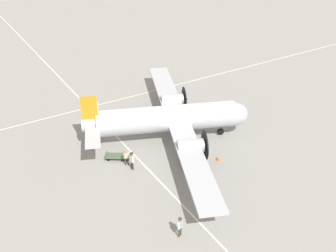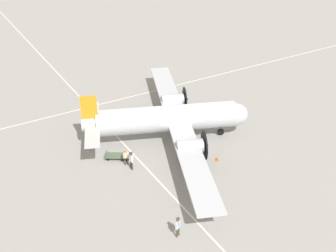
{
  "view_description": "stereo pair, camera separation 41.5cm",
  "coord_description": "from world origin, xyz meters",
  "px_view_note": "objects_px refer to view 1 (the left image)",
  "views": [
    {
      "loc": [
        31.13,
        -18.96,
        22.6
      ],
      "look_at": [
        0.0,
        0.0,
        1.54
      ],
      "focal_mm": 45.0,
      "sensor_mm": 36.0,
      "label": 1
    },
    {
      "loc": [
        31.34,
        -18.61,
        22.6
      ],
      "look_at": [
        0.0,
        0.0,
        1.54
      ],
      "focal_mm": 45.0,
      "sensor_mm": 36.0,
      "label": 2
    }
  ],
  "objects_px": {
    "passenger_boarding": "(127,156)",
    "ramp_agent": "(132,159)",
    "suitcase_near_door": "(125,155)",
    "airliner_main": "(172,118)",
    "baggage_cart": "(118,156)",
    "crew_foreground": "(180,225)",
    "traffic_cone": "(218,158)",
    "suitcase_upright_spare": "(126,155)"
  },
  "relations": [
    {
      "from": "airliner_main",
      "to": "crew_foreground",
      "type": "xyz_separation_m",
      "value": [
        11.92,
        -6.69,
        -1.32
      ]
    },
    {
      "from": "airliner_main",
      "to": "traffic_cone",
      "type": "height_order",
      "value": "airliner_main"
    },
    {
      "from": "airliner_main",
      "to": "suitcase_near_door",
      "type": "distance_m",
      "value": 5.99
    },
    {
      "from": "crew_foreground",
      "to": "traffic_cone",
      "type": "relative_size",
      "value": 3.62
    },
    {
      "from": "ramp_agent",
      "to": "suitcase_near_door",
      "type": "relative_size",
      "value": 3.25
    },
    {
      "from": "crew_foreground",
      "to": "traffic_cone",
      "type": "xyz_separation_m",
      "value": [
        -6.44,
        8.4,
        -0.86
      ]
    },
    {
      "from": "suitcase_near_door",
      "to": "baggage_cart",
      "type": "xyz_separation_m",
      "value": [
        -0.17,
        -0.64,
        0.02
      ]
    },
    {
      "from": "baggage_cart",
      "to": "traffic_cone",
      "type": "height_order",
      "value": "baggage_cart"
    },
    {
      "from": "ramp_agent",
      "to": "baggage_cart",
      "type": "bearing_deg",
      "value": -176.91
    },
    {
      "from": "ramp_agent",
      "to": "traffic_cone",
      "type": "bearing_deg",
      "value": 63.97
    },
    {
      "from": "passenger_boarding",
      "to": "suitcase_upright_spare",
      "type": "xyz_separation_m",
      "value": [
        -1.13,
        0.5,
        -0.74
      ]
    },
    {
      "from": "airliner_main",
      "to": "baggage_cart",
      "type": "distance_m",
      "value": 6.56
    },
    {
      "from": "passenger_boarding",
      "to": "suitcase_upright_spare",
      "type": "bearing_deg",
      "value": 80.42
    },
    {
      "from": "passenger_boarding",
      "to": "ramp_agent",
      "type": "distance_m",
      "value": 0.88
    },
    {
      "from": "ramp_agent",
      "to": "suitcase_upright_spare",
      "type": "bearing_deg",
      "value": 163.2
    },
    {
      "from": "suitcase_near_door",
      "to": "traffic_cone",
      "type": "xyz_separation_m",
      "value": [
        4.91,
        7.27,
        -0.04
      ]
    },
    {
      "from": "crew_foreground",
      "to": "suitcase_upright_spare",
      "type": "height_order",
      "value": "crew_foreground"
    },
    {
      "from": "suitcase_near_door",
      "to": "traffic_cone",
      "type": "distance_m",
      "value": 8.77
    },
    {
      "from": "suitcase_near_door",
      "to": "baggage_cart",
      "type": "bearing_deg",
      "value": -104.94
    },
    {
      "from": "airliner_main",
      "to": "baggage_cart",
      "type": "height_order",
      "value": "airliner_main"
    },
    {
      "from": "airliner_main",
      "to": "traffic_cone",
      "type": "relative_size",
      "value": 56.21
    },
    {
      "from": "suitcase_upright_spare",
      "to": "passenger_boarding",
      "type": "bearing_deg",
      "value": -23.85
    },
    {
      "from": "baggage_cart",
      "to": "traffic_cone",
      "type": "distance_m",
      "value": 9.4
    },
    {
      "from": "ramp_agent",
      "to": "baggage_cart",
      "type": "xyz_separation_m",
      "value": [
        -2.23,
        -0.33,
        -0.84
      ]
    },
    {
      "from": "airliner_main",
      "to": "suitcase_upright_spare",
      "type": "relative_size",
      "value": 45.65
    },
    {
      "from": "crew_foreground",
      "to": "baggage_cart",
      "type": "xyz_separation_m",
      "value": [
        -11.52,
        0.49,
        -0.8
      ]
    },
    {
      "from": "passenger_boarding",
      "to": "suitcase_near_door",
      "type": "xyz_separation_m",
      "value": [
        -1.19,
        0.4,
        -0.76
      ]
    },
    {
      "from": "suitcase_upright_spare",
      "to": "crew_foreground",
      "type": "bearing_deg",
      "value": -6.2
    },
    {
      "from": "crew_foreground",
      "to": "airliner_main",
      "type": "bearing_deg",
      "value": -142.48
    },
    {
      "from": "suitcase_upright_spare",
      "to": "baggage_cart",
      "type": "height_order",
      "value": "suitcase_upright_spare"
    },
    {
      "from": "passenger_boarding",
      "to": "baggage_cart",
      "type": "xyz_separation_m",
      "value": [
        -1.36,
        -0.24,
        -0.73
      ]
    },
    {
      "from": "airliner_main",
      "to": "baggage_cart",
      "type": "relative_size",
      "value": 10.51
    },
    {
      "from": "airliner_main",
      "to": "passenger_boarding",
      "type": "relative_size",
      "value": 16.23
    },
    {
      "from": "suitcase_near_door",
      "to": "suitcase_upright_spare",
      "type": "bearing_deg",
      "value": 58.06
    },
    {
      "from": "suitcase_near_door",
      "to": "suitcase_upright_spare",
      "type": "distance_m",
      "value": 0.12
    },
    {
      "from": "airliner_main",
      "to": "ramp_agent",
      "type": "bearing_deg",
      "value": -133.97
    },
    {
      "from": "traffic_cone",
      "to": "ramp_agent",
      "type": "bearing_deg",
      "value": -110.61
    },
    {
      "from": "airliner_main",
      "to": "traffic_cone",
      "type": "bearing_deg",
      "value": -50.74
    },
    {
      "from": "crew_foreground",
      "to": "ramp_agent",
      "type": "xyz_separation_m",
      "value": [
        -9.29,
        0.82,
        0.03
      ]
    },
    {
      "from": "crew_foreground",
      "to": "baggage_cart",
      "type": "bearing_deg",
      "value": -115.63
    },
    {
      "from": "airliner_main",
      "to": "traffic_cone",
      "type": "distance_m",
      "value": 6.14
    },
    {
      "from": "traffic_cone",
      "to": "suitcase_upright_spare",
      "type": "bearing_deg",
      "value": -124.03
    }
  ]
}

